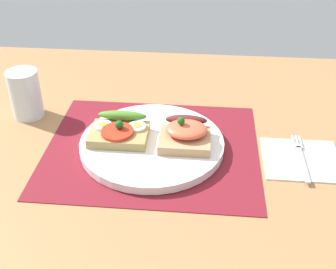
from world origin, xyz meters
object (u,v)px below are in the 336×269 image
at_px(sandwich_salmon, 186,134).
at_px(napkin, 302,159).
at_px(sandwich_egg_tomato, 119,131).
at_px(drinking_glass, 25,94).
at_px(fork, 301,156).
at_px(plate, 152,144).

bearing_deg(sandwich_salmon, napkin, -2.87).
distance_m(sandwich_egg_tomato, sandwich_salmon, 0.12).
bearing_deg(drinking_glass, fork, -11.01).
xyz_separation_m(sandwich_salmon, drinking_glass, (-0.34, 0.10, 0.01)).
bearing_deg(fork, sandwich_salmon, 177.72).
height_order(sandwich_egg_tomato, sandwich_salmon, sandwich_salmon).
xyz_separation_m(sandwich_egg_tomato, drinking_glass, (-0.21, 0.09, 0.02)).
distance_m(plate, sandwich_salmon, 0.07).
xyz_separation_m(plate, fork, (0.27, -0.01, -0.00)).
height_order(plate, drinking_glass, drinking_glass).
relative_size(napkin, drinking_glass, 1.38).
relative_size(plate, napkin, 1.93).
height_order(napkin, fork, fork).
relative_size(fork, drinking_glass, 1.40).
height_order(sandwich_salmon, napkin, sandwich_salmon).
xyz_separation_m(plate, sandwich_salmon, (0.06, -0.00, 0.03)).
height_order(sandwich_salmon, fork, sandwich_salmon).
distance_m(sandwich_egg_tomato, napkin, 0.34).
bearing_deg(plate, sandwich_egg_tomato, 175.67).
relative_size(plate, sandwich_salmon, 2.89).
xyz_separation_m(sandwich_egg_tomato, fork, (0.33, -0.01, -0.02)).
bearing_deg(sandwich_egg_tomato, plate, -4.33).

